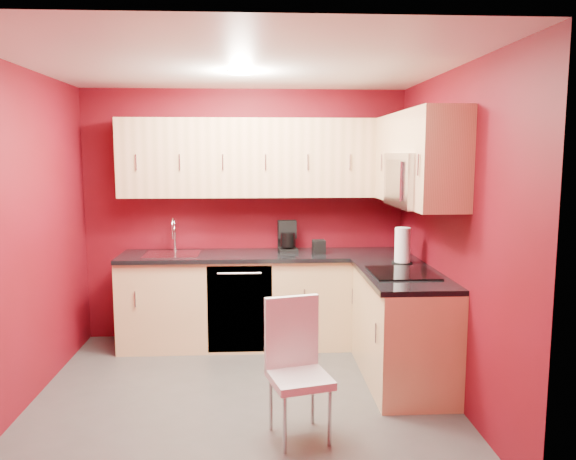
{
  "coord_description": "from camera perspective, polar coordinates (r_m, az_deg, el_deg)",
  "views": [
    {
      "loc": [
        0.12,
        -4.16,
        1.86
      ],
      "look_at": [
        0.38,
        0.55,
        1.22
      ],
      "focal_mm": 35.0,
      "sensor_mm": 36.0,
      "label": 1
    }
  ],
  "objects": [
    {
      "name": "floor",
      "position": [
        4.56,
        -4.55,
        -16.4
      ],
      "size": [
        3.2,
        3.2,
        0.0
      ],
      "primitive_type": "plane",
      "color": "#43403F",
      "rests_on": "ground"
    },
    {
      "name": "ceiling",
      "position": [
        4.21,
        -4.92,
        16.4
      ],
      "size": [
        3.2,
        3.2,
        0.0
      ],
      "primitive_type": "plane",
      "rotation": [
        3.14,
        0.0,
        0.0
      ],
      "color": "white",
      "rests_on": "wall_back"
    },
    {
      "name": "wall_back",
      "position": [
        5.7,
        -4.33,
        1.52
      ],
      "size": [
        3.2,
        0.0,
        3.2
      ],
      "primitive_type": "plane",
      "rotation": [
        1.57,
        0.0,
        0.0
      ],
      "color": "maroon",
      "rests_on": "floor"
    },
    {
      "name": "wall_front",
      "position": [
        2.73,
        -5.55,
        -5.24
      ],
      "size": [
        3.2,
        0.0,
        3.2
      ],
      "primitive_type": "plane",
      "rotation": [
        -1.57,
        0.0,
        0.0
      ],
      "color": "maroon",
      "rests_on": "floor"
    },
    {
      "name": "wall_left",
      "position": [
        4.54,
        -25.34,
        -0.77
      ],
      "size": [
        0.0,
        3.0,
        3.0
      ],
      "primitive_type": "plane",
      "rotation": [
        1.57,
        0.0,
        1.57
      ],
      "color": "maroon",
      "rests_on": "floor"
    },
    {
      "name": "wall_right",
      "position": [
        4.46,
        16.28,
        -0.48
      ],
      "size": [
        0.0,
        3.0,
        3.0
      ],
      "primitive_type": "plane",
      "rotation": [
        1.57,
        0.0,
        -1.57
      ],
      "color": "maroon",
      "rests_on": "floor"
    },
    {
      "name": "base_cabinets_back",
      "position": [
        5.55,
        -2.23,
        -7.19
      ],
      "size": [
        2.8,
        0.6,
        0.87
      ],
      "primitive_type": "cube",
      "color": "#EBC386",
      "rests_on": "floor"
    },
    {
      "name": "base_cabinets_right",
      "position": [
        4.79,
        11.46,
        -9.79
      ],
      "size": [
        0.6,
        1.3,
        0.87
      ],
      "primitive_type": "cube",
      "color": "#EBC386",
      "rests_on": "floor"
    },
    {
      "name": "countertop_back",
      "position": [
        5.44,
        -2.25,
        -2.59
      ],
      "size": [
        2.8,
        0.63,
        0.04
      ],
      "primitive_type": "cube",
      "color": "black",
      "rests_on": "base_cabinets_back"
    },
    {
      "name": "countertop_right",
      "position": [
        4.65,
        11.48,
        -4.5
      ],
      "size": [
        0.63,
        1.27,
        0.04
      ],
      "primitive_type": "cube",
      "color": "black",
      "rests_on": "base_cabinets_right"
    },
    {
      "name": "upper_cabinets_back",
      "position": [
        5.49,
        -2.32,
        7.32
      ],
      "size": [
        2.8,
        0.35,
        0.75
      ],
      "primitive_type": "cube",
      "color": "#E1B07F",
      "rests_on": "wall_back"
    },
    {
      "name": "upper_cabinets_right",
      "position": [
        4.79,
        12.81,
        7.83
      ],
      "size": [
        0.35,
        1.55,
        0.75
      ],
      "color": "#E1B07F",
      "rests_on": "wall_right"
    },
    {
      "name": "microwave",
      "position": [
        4.55,
        13.18,
        4.97
      ],
      "size": [
        0.42,
        0.76,
        0.42
      ],
      "color": "silver",
      "rests_on": "upper_cabinets_right"
    },
    {
      "name": "cooktop",
      "position": [
        4.61,
        11.54,
        -4.29
      ],
      "size": [
        0.5,
        0.55,
        0.01
      ],
      "primitive_type": "cube",
      "color": "black",
      "rests_on": "countertop_right"
    },
    {
      "name": "sink",
      "position": [
        5.5,
        -11.67,
        -2.05
      ],
      "size": [
        0.52,
        0.42,
        0.35
      ],
      "color": "silver",
      "rests_on": "countertop_back"
    },
    {
      "name": "dishwasher_front",
      "position": [
        5.27,
        -4.92,
        -8.02
      ],
      "size": [
        0.6,
        0.02,
        0.82
      ],
      "primitive_type": "cube",
      "color": "black",
      "rests_on": "base_cabinets_back"
    },
    {
      "name": "downlight",
      "position": [
        4.51,
        -4.8,
        15.63
      ],
      "size": [
        0.2,
        0.2,
        0.01
      ],
      "primitive_type": "cylinder",
      "color": "white",
      "rests_on": "ceiling"
    },
    {
      "name": "coffee_maker",
      "position": [
        5.52,
        -0.01,
        -0.63
      ],
      "size": [
        0.2,
        0.25,
        0.3
      ],
      "primitive_type": null,
      "rotation": [
        0.0,
        0.0,
        0.08
      ],
      "color": "black",
      "rests_on": "countertop_back"
    },
    {
      "name": "napkin_holder",
      "position": [
        5.43,
        3.14,
        -1.7
      ],
      "size": [
        0.13,
        0.13,
        0.13
      ],
      "primitive_type": null,
      "rotation": [
        0.0,
        0.0,
        0.06
      ],
      "color": "black",
      "rests_on": "countertop_back"
    },
    {
      "name": "paper_towel",
      "position": [
        5.02,
        11.55,
        -1.56
      ],
      "size": [
        0.2,
        0.2,
        0.32
      ],
      "primitive_type": null,
      "rotation": [
        0.0,
        0.0,
        0.1
      ],
      "color": "white",
      "rests_on": "countertop_right"
    },
    {
      "name": "dining_chair",
      "position": [
        3.77,
        1.18,
        -14.14
      ],
      "size": [
        0.46,
        0.47,
        0.92
      ],
      "primitive_type": null,
      "rotation": [
        0.0,
        0.0,
        0.25
      ],
      "color": "silver",
      "rests_on": "floor"
    }
  ]
}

